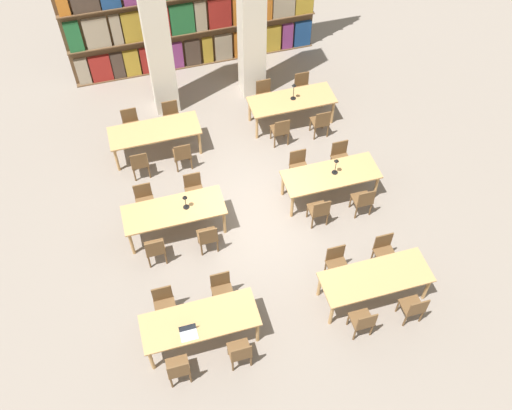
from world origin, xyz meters
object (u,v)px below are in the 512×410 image
(chair_17, at_px, (131,124))
(chair_21, at_px, (264,95))
(chair_18, at_px, (182,154))
(chair_20, at_px, (280,130))
(chair_12, at_px, (319,210))
(chair_13, at_px, (299,166))
(reading_table_1, at_px, (376,279))
(chair_1, at_px, (164,303))
(chair_6, at_px, (414,307))
(reading_table_3, at_px, (331,176))
(chair_7, at_px, (384,250))
(chair_23, at_px, (303,87))
(desk_lamp_2, at_px, (294,89))
(chair_10, at_px, (208,237))
(chair_22, at_px, (321,122))
(desk_lamp_1, at_px, (336,164))
(chair_19, at_px, (171,116))
(laptop, at_px, (189,333))
(chair_14, at_px, (363,200))
(reading_table_4, at_px, (155,132))
(chair_15, at_px, (340,157))
(chair_11, at_px, (194,189))
(reading_table_5, at_px, (292,102))
(desk_lamp_0, at_px, (185,200))
(pillar_left, at_px, (152,8))
(chair_4, at_px, (363,321))
(chair_8, at_px, (155,249))
(chair_16, at_px, (140,163))
(chair_3, at_px, (222,289))
(chair_5, at_px, (337,262))
(reading_table_2, at_px, (174,212))

(chair_17, xyz_separation_m, chair_21, (3.61, 0.14, 0.00))
(chair_18, bearing_deg, chair_20, 3.16)
(chair_12, distance_m, chair_13, 1.42)
(chair_20, bearing_deg, reading_table_1, -84.66)
(chair_1, xyz_separation_m, chair_17, (0.12, 5.36, 0.00))
(chair_6, distance_m, reading_table_3, 3.57)
(chair_7, xyz_separation_m, chair_17, (-4.61, 5.40, 0.00))
(chair_6, xyz_separation_m, chair_23, (0.09, 6.96, 0.00))
(chair_12, height_order, desk_lamp_2, desk_lamp_2)
(chair_1, bearing_deg, chair_10, -131.71)
(chair_17, bearing_deg, chair_22, 164.80)
(reading_table_3, xyz_separation_m, chair_21, (-0.57, 3.42, -0.22))
(reading_table_1, xyz_separation_m, desk_lamp_1, (0.21, 2.85, 0.38))
(chair_12, relative_size, chair_19, 1.00)
(laptop, xyz_separation_m, chair_14, (4.52, 2.31, -0.34))
(chair_21, distance_m, chair_22, 1.78)
(reading_table_4, relative_size, desk_lamp_2, 4.58)
(chair_13, distance_m, chair_19, 3.66)
(desk_lamp_1, bearing_deg, chair_15, 56.97)
(chair_11, distance_m, chair_19, 2.60)
(desk_lamp_1, height_order, chair_23, desk_lamp_1)
(reading_table_5, bearing_deg, desk_lamp_0, -140.63)
(pillar_left, height_order, chair_21, pillar_left)
(laptop, bearing_deg, chair_6, -6.81)
(desk_lamp_1, xyz_separation_m, reading_table_4, (-3.76, 2.56, -0.38))
(chair_4, bearing_deg, reading_table_3, 79.48)
(pillar_left, bearing_deg, chair_13, -53.90)
(laptop, bearing_deg, chair_15, 39.50)
(chair_8, bearing_deg, chair_22, 29.90)
(reading_table_5, bearing_deg, pillar_left, 153.28)
(chair_1, distance_m, chair_20, 5.53)
(chair_4, relative_size, chair_16, 1.00)
(chair_1, relative_size, reading_table_4, 0.39)
(chair_3, distance_m, laptop, 1.31)
(chair_11, bearing_deg, chair_16, -47.49)
(chair_5, xyz_separation_m, chair_10, (-2.44, 1.39, 0.00))
(pillar_left, distance_m, reading_table_2, 4.90)
(chair_10, xyz_separation_m, chair_14, (3.64, 0.02, 0.00))
(chair_14, height_order, chair_17, same)
(desk_lamp_0, distance_m, chair_12, 3.01)
(reading_table_3, relative_size, reading_table_4, 1.00)
(chair_10, xyz_separation_m, reading_table_3, (3.10, 0.73, 0.22))
(chair_5, bearing_deg, desk_lamp_1, -109.30)
(chair_1, height_order, chair_5, same)
(chair_3, xyz_separation_m, chair_8, (-1.13, 1.34, 0.00))
(chair_4, height_order, chair_19, same)
(laptop, xyz_separation_m, chair_20, (3.40, 5.02, -0.34))
(chair_10, bearing_deg, reading_table_2, 129.37)
(chair_11, xyz_separation_m, chair_18, (-0.03, 1.18, 0.00))
(chair_12, height_order, chair_14, same)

